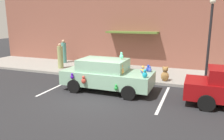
# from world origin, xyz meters

# --- Properties ---
(ground_plane) EXTENTS (60.00, 60.00, 0.00)m
(ground_plane) POSITION_xyz_m (0.00, 0.00, 0.00)
(ground_plane) COLOR #262628
(sidewalk) EXTENTS (24.00, 4.00, 0.15)m
(sidewalk) POSITION_xyz_m (0.00, 5.00, 0.07)
(sidewalk) COLOR gray
(sidewalk) RESTS_ON ground
(storefront_building) EXTENTS (24.00, 1.25, 6.40)m
(storefront_building) POSITION_xyz_m (-0.00, 7.14, 3.19)
(storefront_building) COLOR brown
(storefront_building) RESTS_ON ground
(parking_stripe_front) EXTENTS (0.12, 3.60, 0.01)m
(parking_stripe_front) POSITION_xyz_m (2.82, 1.00, 0.00)
(parking_stripe_front) COLOR silver
(parking_stripe_front) RESTS_ON ground
(parking_stripe_rear) EXTENTS (0.12, 3.60, 0.01)m
(parking_stripe_rear) POSITION_xyz_m (-2.60, 1.00, 0.00)
(parking_stripe_rear) COLOR silver
(parking_stripe_rear) RESTS_ON ground
(plush_covered_car) EXTENTS (4.34, 2.08, 1.90)m
(plush_covered_car) POSITION_xyz_m (0.04, 1.21, 0.80)
(plush_covered_car) COLOR #8CBA9B
(plush_covered_car) RESTS_ON ground
(teddy_bear_on_sidewalk) EXTENTS (0.42, 0.35, 0.81)m
(teddy_bear_on_sidewalk) POSITION_xyz_m (2.52, 3.42, 0.52)
(teddy_bear_on_sidewalk) COLOR #9E723D
(teddy_bear_on_sidewalk) RESTS_ON sidewalk
(street_lamp_post) EXTENTS (0.28, 0.28, 4.24)m
(street_lamp_post) POSITION_xyz_m (4.54, 3.50, 2.72)
(street_lamp_post) COLOR black
(street_lamp_post) RESTS_ON sidewalk
(pedestrian_near_shopfront) EXTENTS (0.39, 0.39, 1.77)m
(pedestrian_near_shopfront) POSITION_xyz_m (-5.55, 6.02, 0.96)
(pedestrian_near_shopfront) COLOR teal
(pedestrian_near_shopfront) RESTS_ON sidewalk
(pedestrian_walking_past) EXTENTS (0.37, 0.37, 1.70)m
(pedestrian_walking_past) POSITION_xyz_m (-4.61, 4.17, 0.93)
(pedestrian_walking_past) COLOR #97A061
(pedestrian_walking_past) RESTS_ON sidewalk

